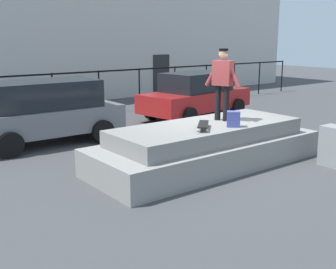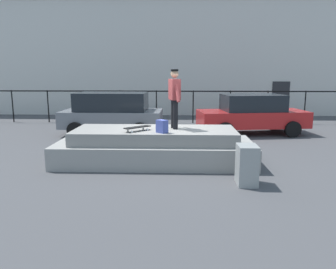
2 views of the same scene
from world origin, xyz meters
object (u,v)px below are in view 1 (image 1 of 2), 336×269
object	(u,v)px
skateboarder	(223,79)
car_red_sedan_mid	(196,95)
car_grey_hatchback_near	(45,110)
utility_box	(335,146)
backpack	(233,119)
skateboard	(203,124)

from	to	relation	value
skateboarder	car_red_sedan_mid	world-z (taller)	skateboarder
car_grey_hatchback_near	utility_box	world-z (taller)	car_grey_hatchback_near
skateboarder	backpack	distance (m)	1.08
car_red_sedan_mid	utility_box	size ratio (longest dim) A/B	5.00
skateboard	backpack	xyz separation A→B (m)	(0.68, -0.22, 0.07)
skateboarder	skateboard	xyz separation A→B (m)	(-1.00, -0.45, -0.86)
skateboarder	car_grey_hatchback_near	bearing A→B (deg)	122.30
car_grey_hatchback_near	backpack	bearing A→B (deg)	-64.41
car_grey_hatchback_near	utility_box	distance (m)	7.49
skateboard	car_grey_hatchback_near	xyz separation A→B (m)	(-1.63, 4.61, -0.15)
car_grey_hatchback_near	skateboarder	bearing A→B (deg)	-57.70
skateboarder	backpack	xyz separation A→B (m)	(-0.31, -0.67, -0.79)
backpack	car_grey_hatchback_near	size ratio (longest dim) A/B	0.08
car_grey_hatchback_near	car_red_sedan_mid	xyz separation A→B (m)	(5.77, 0.30, -0.07)
skateboarder	backpack	size ratio (longest dim) A/B	4.86
skateboarder	skateboard	distance (m)	1.39
backpack	utility_box	world-z (taller)	backpack
backpack	car_red_sedan_mid	distance (m)	6.19
skateboarder	car_grey_hatchback_near	distance (m)	5.02
skateboarder	skateboard	bearing A→B (deg)	-155.67
skateboard	utility_box	size ratio (longest dim) A/B	0.78
utility_box	skateboarder	bearing A→B (deg)	131.11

